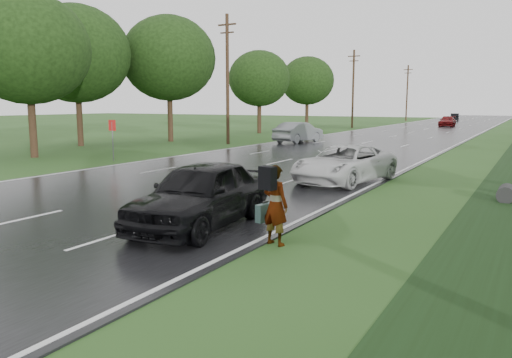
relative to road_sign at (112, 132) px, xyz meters
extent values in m
plane|color=#294E1C|center=(8.50, -12.00, -1.64)|extent=(220.00, 220.00, 0.00)
cube|color=black|center=(8.50, 33.00, -1.62)|extent=(14.00, 180.00, 0.04)
cube|color=silver|center=(15.25, 33.00, -1.60)|extent=(0.12, 180.00, 0.01)
cube|color=silver|center=(1.75, 33.00, -1.60)|extent=(0.12, 180.00, 0.01)
cube|color=silver|center=(8.50, 33.00, -1.60)|extent=(0.12, 180.00, 0.01)
cylinder|color=#2D2D2D|center=(20.00, -2.00, -1.39)|extent=(0.56, 1.00, 0.56)
cylinder|color=slate|center=(0.00, 0.00, -0.54)|extent=(0.06, 0.06, 2.20)
cube|color=red|center=(0.00, 0.00, 0.36)|extent=(0.50, 0.04, 0.60)
cylinder|color=#3A2718|center=(-0.70, 13.00, 3.36)|extent=(0.26, 0.26, 10.00)
cube|color=#3A2718|center=(-0.70, 13.00, 7.56)|extent=(1.60, 0.12, 0.12)
cube|color=#3A2718|center=(-0.70, 13.00, 6.96)|extent=(1.20, 0.10, 0.10)
cylinder|color=#3A2718|center=(-0.70, 43.00, 3.36)|extent=(0.26, 0.26, 10.00)
cube|color=#3A2718|center=(-0.70, 43.00, 7.56)|extent=(1.60, 0.12, 0.12)
cube|color=#3A2718|center=(-0.70, 43.00, 6.96)|extent=(1.20, 0.10, 0.10)
cylinder|color=#3A2718|center=(-0.70, 73.00, 3.36)|extent=(0.26, 0.26, 10.00)
cube|color=#3A2718|center=(-0.70, 73.00, 7.56)|extent=(1.60, 0.12, 0.12)
cube|color=#3A2718|center=(-0.70, 73.00, 6.96)|extent=(1.20, 0.10, 0.10)
cylinder|color=#3A2718|center=(-5.50, -1.00, 0.20)|extent=(0.44, 0.44, 3.68)
ellipsoid|color=black|center=(-5.50, -1.00, 4.74)|extent=(7.20, 7.20, 6.48)
cylinder|color=#3A2718|center=(-6.50, 13.00, 0.36)|extent=(0.44, 0.44, 4.00)
ellipsoid|color=black|center=(-6.50, 13.00, 5.28)|extent=(7.80, 7.80, 7.02)
cylinder|color=#3A2718|center=(-5.70, 27.00, 0.04)|extent=(0.44, 0.44, 3.36)
ellipsoid|color=black|center=(-5.70, 27.00, 4.19)|extent=(6.60, 6.60, 5.94)
cylinder|color=#3A2718|center=(-9.50, 6.00, 0.28)|extent=(0.44, 0.44, 3.84)
ellipsoid|color=black|center=(-9.50, 6.00, 5.20)|extent=(8.00, 8.00, 7.20)
cylinder|color=#3A2718|center=(-6.30, 41.00, 0.12)|extent=(0.44, 0.44, 3.52)
ellipsoid|color=black|center=(-6.30, 41.00, 4.50)|extent=(7.00, 7.00, 6.30)
imported|color=#A5998C|center=(15.70, -10.42, -0.71)|extent=(0.76, 0.58, 1.86)
cube|color=black|center=(15.64, -10.69, -0.06)|extent=(0.41, 0.30, 0.52)
cube|color=#3D5957|center=(15.34, -10.24, -0.96)|extent=(0.28, 0.55, 0.42)
cube|color=black|center=(15.34, -10.24, -0.71)|extent=(0.09, 0.18, 0.04)
imported|color=silver|center=(14.00, -1.03, -0.85)|extent=(3.34, 5.73, 1.50)
imported|color=black|center=(13.29, -10.00, -0.74)|extent=(2.52, 5.23, 1.72)
imported|color=gray|center=(3.71, 16.78, -0.77)|extent=(2.48, 5.25, 1.66)
imported|color=maroon|center=(9.54, 53.10, -0.91)|extent=(2.14, 4.85, 1.38)
imported|color=black|center=(7.00, 77.64, -0.94)|extent=(1.96, 4.18, 1.32)
camera|label=1|loc=(20.83, -20.33, 1.59)|focal=35.00mm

